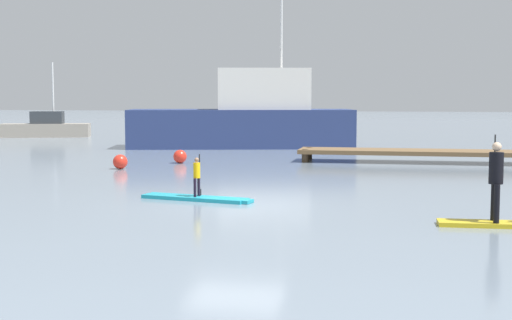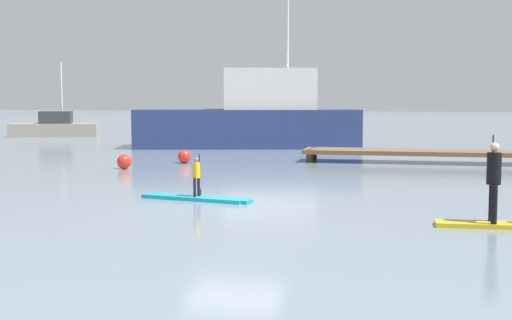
{
  "view_description": "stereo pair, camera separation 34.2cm",
  "coord_description": "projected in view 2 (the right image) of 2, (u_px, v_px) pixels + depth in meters",
  "views": [
    {
      "loc": [
        4.06,
        -17.8,
        2.8
      ],
      "look_at": [
        0.28,
        1.38,
        1.05
      ],
      "focal_mm": 49.76,
      "sensor_mm": 36.0,
      "label": 1
    },
    {
      "loc": [
        4.4,
        -17.73,
        2.8
      ],
      "look_at": [
        0.28,
        1.38,
        1.05
      ],
      "focal_mm": 49.76,
      "sensor_mm": 36.0,
      "label": 2
    }
  ],
  "objects": [
    {
      "name": "mooring_buoy_far",
      "position": [
        184.0,
        156.0,
        30.01
      ],
      "size": [
        0.57,
        0.57,
        0.57
      ],
      "primitive_type": "sphere",
      "color": "red",
      "rests_on": "ground"
    },
    {
      "name": "paddler_child_solo",
      "position": [
        197.0,
        175.0,
        19.23
      ],
      "size": [
        0.22,
        0.38,
        1.14
      ],
      "color": "black",
      "rests_on": "paddleboard_near"
    },
    {
      "name": "paddler_adult",
      "position": [
        494.0,
        177.0,
        15.17
      ],
      "size": [
        0.32,
        0.54,
        1.88
      ],
      "color": "black",
      "rests_on": "paddleboard_far"
    },
    {
      "name": "paddleboard_near",
      "position": [
        197.0,
        198.0,
        19.28
      ],
      "size": [
        3.22,
        1.23,
        0.1
      ],
      "color": "#1E9EB2",
      "rests_on": "ground"
    },
    {
      "name": "paddleboard_far",
      "position": [
        506.0,
        225.0,
        15.21
      ],
      "size": [
        3.01,
        0.71,
        0.1
      ],
      "color": "gold",
      "rests_on": "ground"
    },
    {
      "name": "ground_plane",
      "position": [
        234.0,
        205.0,
        18.44
      ],
      "size": [
        240.0,
        240.0,
        0.0
      ],
      "primitive_type": "plane",
      "color": "gray"
    },
    {
      "name": "floating_dock",
      "position": [
        434.0,
        153.0,
        29.95
      ],
      "size": [
        11.04,
        2.02,
        0.54
      ],
      "color": "brown",
      "rests_on": "ground"
    },
    {
      "name": "mooring_buoy_near",
      "position": [
        124.0,
        162.0,
        27.61
      ],
      "size": [
        0.57,
        0.57,
        0.57
      ],
      "primitive_type": "sphere",
      "color": "red",
      "rests_on": "ground"
    },
    {
      "name": "fishing_boat_green_midground",
      "position": [
        55.0,
        127.0,
        49.67
      ],
      "size": [
        6.26,
        3.48,
        5.19
      ],
      "color": "#9E9384",
      "rests_on": "ground"
    },
    {
      "name": "fishing_boat_white_large",
      "position": [
        253.0,
        118.0,
        39.4
      ],
      "size": [
        12.83,
        6.49,
        9.38
      ],
      "color": "navy",
      "rests_on": "ground"
    }
  ]
}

